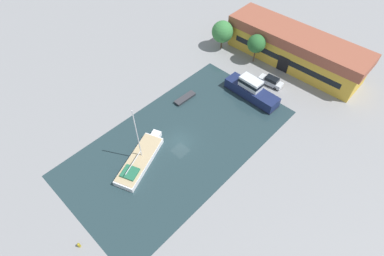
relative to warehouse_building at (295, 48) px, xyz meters
The scene contains 10 objects.
ground_plane 31.47m from the warehouse_building, 93.31° to the right, with size 440.00×440.00×0.00m, color gray.
water_canal 31.47m from the warehouse_building, 93.31° to the right, with size 20.69×38.29×0.01m, color #23383D.
warehouse_building is the anchor object (origin of this frame).
quay_tree_near_building 8.00m from the warehouse_building, 138.07° to the right, with size 3.68×3.68×6.22m.
quay_tree_by_water 15.37m from the warehouse_building, 156.23° to the right, with size 4.58×4.58×6.29m.
parked_car 9.38m from the warehouse_building, 84.46° to the right, with size 4.88×2.09×1.76m.
sailboat_moored 38.62m from the warehouse_building, 95.04° to the right, with size 6.72×11.42×10.94m.
motor_cruiser 14.50m from the warehouse_building, 89.92° to the right, with size 10.89×3.37×3.88m.
small_dinghy 25.12m from the warehouse_building, 109.32° to the right, with size 1.46×4.52×0.52m.
mooring_bollard 52.23m from the warehouse_building, 88.84° to the right, with size 0.37×0.37×0.86m.
Camera 1 is at (22.54, -20.65, 38.95)m, focal length 28.00 mm.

